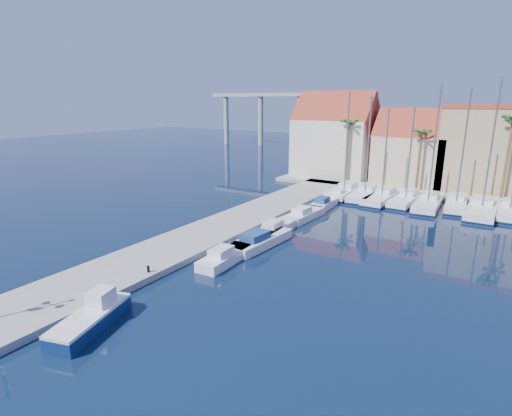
{
  "coord_description": "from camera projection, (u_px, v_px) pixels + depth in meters",
  "views": [
    {
      "loc": [
        14.26,
        -14.89,
        12.49
      ],
      "look_at": [
        -4.65,
        14.74,
        3.0
      ],
      "focal_mm": 28.0,
      "sensor_mm": 36.0,
      "label": 1
    }
  ],
  "objects": [
    {
      "name": "sailboat_1",
      "position": [
        366.0,
        193.0,
        52.92
      ],
      "size": [
        3.23,
        10.21,
        13.07
      ],
      "rotation": [
        0.0,
        0.0,
        0.06
      ],
      "color": "white",
      "rests_on": "ground"
    },
    {
      "name": "bollard",
      "position": [
        148.0,
        269.0,
        28.74
      ],
      "size": [
        0.19,
        0.19,
        0.49
      ],
      "primitive_type": "cylinder",
      "color": "black",
      "rests_on": "quay_west"
    },
    {
      "name": "palm_1",
      "position": [
        422.0,
        135.0,
        52.77
      ],
      "size": [
        2.6,
        2.6,
        9.15
      ],
      "color": "brown",
      "rests_on": "shore_north"
    },
    {
      "name": "ground",
      "position": [
        186.0,
        327.0,
        22.78
      ],
      "size": [
        260.0,
        260.0,
        0.0
      ],
      "primitive_type": "plane",
      "color": "#081632",
      "rests_on": "ground"
    },
    {
      "name": "sailboat_2",
      "position": [
        383.0,
        197.0,
        51.17
      ],
      "size": [
        3.06,
        10.1,
        11.59
      ],
      "rotation": [
        0.0,
        0.0,
        -0.04
      ],
      "color": "white",
      "rests_on": "ground"
    },
    {
      "name": "motorboat_west_3",
      "position": [
        304.0,
        214.0,
        43.43
      ],
      "size": [
        2.34,
        6.29,
        1.4
      ],
      "rotation": [
        0.0,
        0.0,
        -0.06
      ],
      "color": "white",
      "rests_on": "ground"
    },
    {
      "name": "building_0",
      "position": [
        335.0,
        139.0,
        64.53
      ],
      "size": [
        12.3,
        9.0,
        13.5
      ],
      "color": "beige",
      "rests_on": "shore_north"
    },
    {
      "name": "sailboat_0",
      "position": [
        345.0,
        191.0,
        54.45
      ],
      "size": [
        3.0,
        10.31,
        13.58
      ],
      "rotation": [
        0.0,
        0.0,
        0.03
      ],
      "color": "white",
      "rests_on": "ground"
    },
    {
      "name": "sailboat_3",
      "position": [
        407.0,
        199.0,
        49.9
      ],
      "size": [
        2.91,
        9.24,
        11.71
      ],
      "rotation": [
        0.0,
        0.0,
        -0.05
      ],
      "color": "white",
      "rests_on": "ground"
    },
    {
      "name": "viaduct",
      "position": [
        283.0,
        109.0,
        107.14
      ],
      "size": [
        48.0,
        2.2,
        14.45
      ],
      "color": "#9E9E99",
      "rests_on": "ground"
    },
    {
      "name": "building_2",
      "position": [
        500.0,
        149.0,
        53.46
      ],
      "size": [
        14.2,
        10.2,
        11.5
      ],
      "color": "tan",
      "rests_on": "shore_north"
    },
    {
      "name": "shore_north",
      "position": [
        469.0,
        190.0,
        56.59
      ],
      "size": [
        54.0,
        16.0,
        0.5
      ],
      "primitive_type": "cube",
      "color": "gray",
      "rests_on": "ground"
    },
    {
      "name": "sailboat_5",
      "position": [
        456.0,
        203.0,
        47.53
      ],
      "size": [
        2.87,
        8.68,
        13.81
      ],
      "rotation": [
        0.0,
        0.0,
        0.07
      ],
      "color": "white",
      "rests_on": "ground"
    },
    {
      "name": "sailboat_7",
      "position": [
        510.0,
        210.0,
        44.67
      ],
      "size": [
        2.44,
        9.19,
        12.02
      ],
      "rotation": [
        0.0,
        0.0,
        0.0
      ],
      "color": "white",
      "rests_on": "ground"
    },
    {
      "name": "motorboat_west_2",
      "position": [
        275.0,
        228.0,
        38.66
      ],
      "size": [
        2.12,
        5.93,
        1.4
      ],
      "rotation": [
        0.0,
        0.0,
        0.04
      ],
      "color": "white",
      "rests_on": "ground"
    },
    {
      "name": "sailboat_4",
      "position": [
        429.0,
        202.0,
        48.17
      ],
      "size": [
        3.1,
        10.1,
        14.3
      ],
      "rotation": [
        0.0,
        0.0,
        0.05
      ],
      "color": "white",
      "rests_on": "ground"
    },
    {
      "name": "quay_west",
      "position": [
        211.0,
        232.0,
        38.38
      ],
      "size": [
        6.0,
        77.0,
        0.5
      ],
      "primitive_type": "cube",
      "color": "gray",
      "rests_on": "ground"
    },
    {
      "name": "motorboat_west_4",
      "position": [
        323.0,
        204.0,
        47.91
      ],
      "size": [
        1.95,
        5.62,
        1.4
      ],
      "rotation": [
        0.0,
        0.0,
        0.03
      ],
      "color": "white",
      "rests_on": "ground"
    },
    {
      "name": "sailboat_6",
      "position": [
        482.0,
        208.0,
        45.6
      ],
      "size": [
        3.07,
        11.26,
        14.88
      ],
      "rotation": [
        0.0,
        0.0,
        -0.01
      ],
      "color": "white",
      "rests_on": "ground"
    },
    {
      "name": "building_1",
      "position": [
        412.0,
        151.0,
        58.61
      ],
      "size": [
        10.3,
        8.0,
        11.0
      ],
      "color": "#C9B78D",
      "rests_on": "shore_north"
    },
    {
      "name": "motorboat_west_5",
      "position": [
        340.0,
        195.0,
        52.17
      ],
      "size": [
        1.65,
        5.02,
        1.4
      ],
      "rotation": [
        0.0,
        0.0,
        -0.01
      ],
      "color": "white",
      "rests_on": "ground"
    },
    {
      "name": "motorboat_west_1",
      "position": [
        259.0,
        240.0,
        35.39
      ],
      "size": [
        2.82,
        7.37,
        1.4
      ],
      "rotation": [
        0.0,
        0.0,
        -0.07
      ],
      "color": "white",
      "rests_on": "ground"
    },
    {
      "name": "palm_0",
      "position": [
        349.0,
        125.0,
        57.71
      ],
      "size": [
        2.6,
        2.6,
        10.15
      ],
      "color": "brown",
      "rests_on": "shore_north"
    },
    {
      "name": "motorboat_west_0",
      "position": [
        225.0,
        256.0,
        31.69
      ],
      "size": [
        2.06,
        5.74,
        1.4
      ],
      "rotation": [
        0.0,
        0.0,
        0.04
      ],
      "color": "white",
      "rests_on": "ground"
    },
    {
      "name": "fishing_boat",
      "position": [
        92.0,
        317.0,
        22.58
      ],
      "size": [
        3.26,
        5.67,
        1.88
      ],
      "rotation": [
        0.0,
        0.0,
        0.29
      ],
      "color": "navy",
      "rests_on": "ground"
    }
  ]
}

